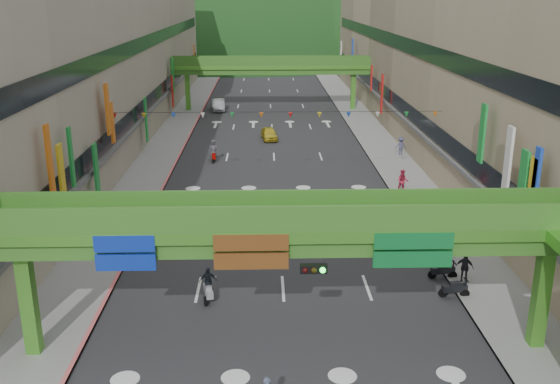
% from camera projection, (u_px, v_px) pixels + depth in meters
% --- Properties ---
extents(road_slab, '(18.00, 140.00, 0.02)m').
position_uv_depth(road_slab, '(272.00, 134.00, 69.36)').
color(road_slab, '#28282B').
rests_on(road_slab, ground).
extents(sidewalk_left, '(4.00, 140.00, 0.15)m').
position_uv_depth(sidewalk_left, '(173.00, 134.00, 69.06)').
color(sidewalk_left, gray).
rests_on(sidewalk_left, ground).
extents(sidewalk_right, '(4.00, 140.00, 0.15)m').
position_uv_depth(sidewalk_right, '(371.00, 133.00, 69.62)').
color(sidewalk_right, gray).
rests_on(sidewalk_right, ground).
extents(curb_left, '(0.20, 140.00, 0.18)m').
position_uv_depth(curb_left, '(190.00, 134.00, 69.11)').
color(curb_left, '#CC5959').
rests_on(curb_left, ground).
extents(curb_right, '(0.20, 140.00, 0.18)m').
position_uv_depth(curb_right, '(354.00, 133.00, 69.57)').
color(curb_right, gray).
rests_on(curb_right, ground).
extents(building_row_left, '(12.80, 95.00, 19.00)m').
position_uv_depth(building_row_left, '(94.00, 48.00, 66.00)').
color(building_row_left, '#9E937F').
rests_on(building_row_left, ground).
extents(building_row_right, '(12.80, 95.00, 19.00)m').
position_uv_depth(building_row_right, '(448.00, 47.00, 66.95)').
color(building_row_right, gray).
rests_on(building_row_right, ground).
extents(overpass_near, '(28.00, 12.27, 7.10)m').
position_uv_depth(overpass_near, '(311.00, 246.00, 25.32)').
color(overpass_near, '#4C9E2D').
rests_on(overpass_near, ground).
extents(overpass_far, '(28.00, 2.20, 7.10)m').
position_uv_depth(overpass_far, '(271.00, 69.00, 81.99)').
color(overpass_far, '#4C9E2D').
rests_on(overpass_far, ground).
extents(hill_left, '(168.00, 140.00, 112.00)m').
position_uv_depth(hill_left, '(213.00, 49.00, 173.70)').
color(hill_left, '#1C4419').
rests_on(hill_left, ground).
extents(hill_right, '(208.00, 176.00, 128.00)m').
position_uv_depth(hill_right, '(346.00, 43.00, 193.75)').
color(hill_right, '#1C4419').
rests_on(hill_right, ground).
extents(bunting_string, '(26.00, 0.36, 0.47)m').
position_uv_depth(bunting_string, '(276.00, 115.00, 48.51)').
color(bunting_string, black).
rests_on(bunting_string, ground).
extents(scooter_rider_mid, '(0.93, 1.60, 2.10)m').
position_uv_depth(scooter_rider_mid, '(346.00, 203.00, 43.30)').
color(scooter_rider_mid, black).
rests_on(scooter_rider_mid, ground).
extents(scooter_rider_left, '(0.94, 1.58, 1.86)m').
position_uv_depth(scooter_rider_left, '(208.00, 285.00, 31.64)').
color(scooter_rider_left, '#929199').
rests_on(scooter_rider_left, ground).
extents(scooter_rider_far, '(0.89, 1.60, 2.06)m').
position_uv_depth(scooter_rider_far, '(213.00, 151.00, 57.78)').
color(scooter_rider_far, '#900803').
rests_on(scooter_rider_far, ground).
extents(parked_scooter_row, '(1.60, 9.40, 1.08)m').
position_uv_depth(parked_scooter_row, '(432.00, 254.00, 36.25)').
color(parked_scooter_row, black).
rests_on(parked_scooter_row, ground).
extents(car_silver, '(2.04, 4.77, 1.53)m').
position_uv_depth(car_silver, '(218.00, 105.00, 83.15)').
color(car_silver, '#AAACB3').
rests_on(car_silver, ground).
extents(car_yellow, '(1.96, 3.97, 1.30)m').
position_uv_depth(car_yellow, '(269.00, 134.00, 66.66)').
color(car_yellow, gold).
rests_on(car_yellow, ground).
extents(pedestrian_red, '(0.97, 0.80, 1.85)m').
position_uv_depth(pedestrian_red, '(403.00, 183.00, 48.37)').
color(pedestrian_red, '#A4233A').
rests_on(pedestrian_red, ground).
extents(pedestrian_dark, '(1.02, 0.70, 1.60)m').
position_uv_depth(pedestrian_dark, '(464.00, 270.00, 33.58)').
color(pedestrian_dark, black).
rests_on(pedestrian_dark, ground).
extents(pedestrian_blue, '(0.82, 0.55, 1.72)m').
position_uv_depth(pedestrian_blue, '(401.00, 147.00, 59.89)').
color(pedestrian_blue, '#3C3E60').
rests_on(pedestrian_blue, ground).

